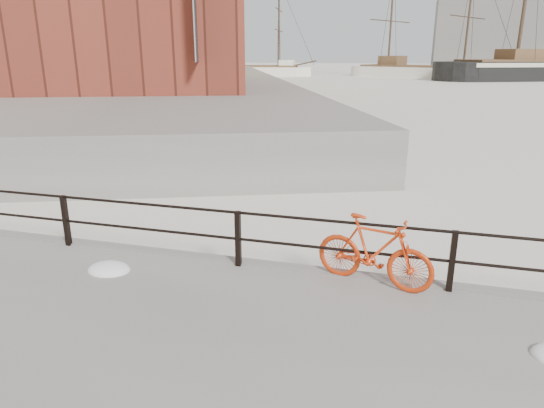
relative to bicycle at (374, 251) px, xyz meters
The scene contains 11 objects.
ground 1.52m from the bicycle, 11.97° to the left, with size 400.00×400.00×0.00m, color white.
far_quay 82.02m from the bicycle, 118.25° to the left, with size 24.00×150.00×1.80m, color gray.
guardrail 1.19m from the bicycle, ahead, with size 28.00×0.10×1.00m, color black, non-canonical shape.
bicycle is the anchor object (origin of this frame).
schooner_mid 80.60m from the bicycle, 88.61° to the left, with size 29.82×12.62×21.37m, color white, non-canonical shape.
schooner_left 83.77m from the bicycle, 109.59° to the left, with size 23.23×10.56×17.76m, color white, non-canonical shape.
workboat_near 39.65m from the bicycle, 129.86° to the left, with size 10.60×3.53×7.00m, color black, non-canonical shape.
workboat_far 57.14m from the bicycle, 124.67° to the left, with size 11.79×4.07×7.00m, color black, non-canonical shape.
apartment_grey 94.99m from the bicycle, 118.66° to the left, with size 22.00×15.00×23.20m, color #959591.
apartment_brick 117.60m from the bicycle, 117.36° to the left, with size 24.00×15.00×21.20m, color brown.
industrial_west 142.07m from the bicycle, 81.41° to the left, with size 32.00×18.00×18.00m, color gray.
Camera 1 is at (-0.81, -7.52, 3.92)m, focal length 32.00 mm.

